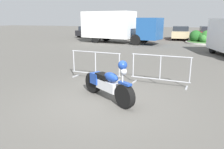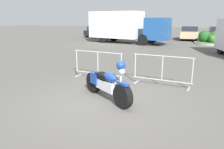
% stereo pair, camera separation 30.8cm
% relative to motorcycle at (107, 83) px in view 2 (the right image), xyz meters
% --- Properties ---
extents(ground_plane, '(120.00, 120.00, 0.00)m').
position_rel_motorcycle_xyz_m(ground_plane, '(-0.01, -0.28, -0.48)').
color(ground_plane, '#54514C').
extents(motorcycle, '(1.94, 1.38, 1.25)m').
position_rel_motorcycle_xyz_m(motorcycle, '(0.00, 0.00, 0.00)').
color(motorcycle, black).
rests_on(motorcycle, ground).
extents(crowd_barrier_near, '(2.09, 0.59, 1.07)m').
position_rel_motorcycle_xyz_m(crowd_barrier_near, '(-1.24, 1.95, 0.07)').
color(crowd_barrier_near, '#9EA0A5').
rests_on(crowd_barrier_near, ground).
extents(crowd_barrier_far, '(2.09, 0.59, 1.07)m').
position_rel_motorcycle_xyz_m(crowd_barrier_far, '(1.24, 1.95, 0.07)').
color(crowd_barrier_far, '#9EA0A5').
rests_on(crowd_barrier_far, ground).
extents(box_truck, '(7.97, 3.51, 2.98)m').
position_rel_motorcycle_xyz_m(box_truck, '(-4.69, 14.82, 1.16)').
color(box_truck, white).
rests_on(box_truck, ground).
extents(parked_car_black, '(1.83, 4.09, 1.36)m').
position_rel_motorcycle_xyz_m(parked_car_black, '(-10.57, 20.48, 0.21)').
color(parked_car_black, black).
rests_on(parked_car_black, ground).
extents(parked_car_white, '(1.95, 4.35, 1.45)m').
position_rel_motorcycle_xyz_m(parked_car_white, '(-7.68, 20.08, 0.26)').
color(parked_car_white, white).
rests_on(parked_car_white, ground).
extents(parked_car_silver, '(1.81, 4.05, 1.35)m').
position_rel_motorcycle_xyz_m(parked_car_silver, '(-4.79, 20.64, 0.20)').
color(parked_car_silver, '#B7BABF').
rests_on(parked_car_silver, ground).
extents(parked_car_maroon, '(1.81, 4.04, 1.34)m').
position_rel_motorcycle_xyz_m(parked_car_maroon, '(-1.90, 20.67, 0.20)').
color(parked_car_maroon, maroon).
rests_on(parked_car_maroon, ground).
extents(parked_car_tan, '(2.00, 4.46, 1.49)m').
position_rel_motorcycle_xyz_m(parked_car_tan, '(0.99, 20.65, 0.27)').
color(parked_car_tan, tan).
rests_on(parked_car_tan, ground).
extents(parked_car_red, '(2.04, 4.56, 1.52)m').
position_rel_motorcycle_xyz_m(parked_car_red, '(3.89, 20.00, 0.29)').
color(parked_car_red, '#B21E19').
rests_on(parked_car_red, ground).
extents(pedestrian, '(0.36, 0.36, 1.69)m').
position_rel_motorcycle_xyz_m(pedestrian, '(-7.23, 14.82, 0.44)').
color(pedestrian, '#262838').
rests_on(pedestrian, ground).
extents(planter_island, '(3.52, 3.52, 1.23)m').
position_rel_motorcycle_xyz_m(planter_island, '(3.24, 17.27, -0.03)').
color(planter_island, '#ADA89E').
rests_on(planter_island, ground).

